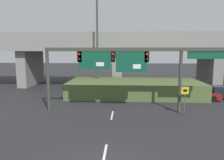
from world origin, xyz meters
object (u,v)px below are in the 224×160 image
Objects in this scene: signal_gantry at (126,60)px; parked_sedan_mid_right at (222,93)px; parked_sedan_near_right at (197,94)px; highway_light_pole_near at (97,36)px; speed_limit_sign at (185,97)px.

signal_gantry reaches higher than parked_sedan_mid_right.
parked_sedan_near_right is 3.21m from parked_sedan_mid_right.
highway_light_pole_near reaches higher than parked_sedan_mid_right.
parked_sedan_near_right is at bearing -166.22° from parked_sedan_mid_right.
parked_sedan_mid_right is at bearing 48.61° from speed_limit_sign.
speed_limit_sign reaches higher than parked_sedan_mid_right.
highway_light_pole_near is (-3.63, 8.85, 2.56)m from signal_gantry.
signal_gantry reaches higher than speed_limit_sign.
parked_sedan_mid_right is at bearing 28.81° from signal_gantry.
highway_light_pole_near reaches higher than parked_sedan_near_right.
speed_limit_sign is 0.55× the size of parked_sedan_near_right.
speed_limit_sign is 14.04m from highway_light_pole_near.
speed_limit_sign is at bearing -118.03° from parked_sedan_near_right.
signal_gantry is 9.91m from highway_light_pole_near.
parked_sedan_mid_right is (14.54, -2.85, -6.51)m from highway_light_pole_near.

